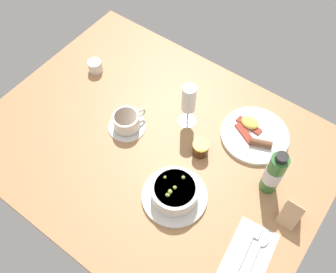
% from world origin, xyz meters
% --- Properties ---
extents(ground_plane, '(1.10, 0.84, 0.03)m').
position_xyz_m(ground_plane, '(0.00, 0.00, -0.01)').
color(ground_plane, '#B27F51').
extents(porridge_bowl, '(0.20, 0.20, 0.07)m').
position_xyz_m(porridge_bowl, '(0.16, -0.11, 0.03)').
color(porridge_bowl, silver).
rests_on(porridge_bowl, ground_plane).
extents(cutlery_setting, '(0.14, 0.20, 0.01)m').
position_xyz_m(cutlery_setting, '(0.43, -0.13, 0.00)').
color(cutlery_setting, silver).
rests_on(cutlery_setting, ground_plane).
extents(coffee_cup, '(0.13, 0.13, 0.06)m').
position_xyz_m(coffee_cup, '(-0.11, 0.00, 0.03)').
color(coffee_cup, silver).
rests_on(coffee_cup, ground_plane).
extents(creamer_jug, '(0.06, 0.05, 0.05)m').
position_xyz_m(creamer_jug, '(-0.37, 0.13, 0.02)').
color(creamer_jug, silver).
rests_on(creamer_jug, ground_plane).
extents(wine_glass, '(0.06, 0.06, 0.17)m').
position_xyz_m(wine_glass, '(0.04, 0.14, 0.11)').
color(wine_glass, white).
rests_on(wine_glass, ground_plane).
extents(jam_jar, '(0.05, 0.05, 0.05)m').
position_xyz_m(jam_jar, '(0.14, 0.06, 0.03)').
color(jam_jar, '#41210D').
rests_on(jam_jar, ground_plane).
extents(sauce_bottle_green, '(0.05, 0.05, 0.18)m').
position_xyz_m(sauce_bottle_green, '(0.37, 0.08, 0.08)').
color(sauce_bottle_green, '#337233').
rests_on(sauce_bottle_green, ground_plane).
extents(breakfast_plate, '(0.22, 0.22, 0.04)m').
position_xyz_m(breakfast_plate, '(0.25, 0.22, 0.01)').
color(breakfast_plate, silver).
rests_on(breakfast_plate, ground_plane).
extents(menu_card, '(0.05, 0.07, 0.10)m').
position_xyz_m(menu_card, '(0.46, 0.03, 0.05)').
color(menu_card, tan).
rests_on(menu_card, ground_plane).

